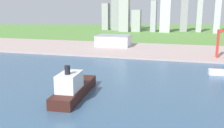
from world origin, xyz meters
TOP-DOWN VIEW (x-y plane):
  - ground_plane at (0.00, 300.00)m, footprint 2400.00×2400.00m
  - water_bay at (0.00, 240.00)m, footprint 840.00×360.00m
  - industrial_pier at (0.00, 490.00)m, footprint 840.00×140.00m
  - cargo_ship at (-45.73, 265.45)m, footprint 21.17×66.73m
  - warehouse_main at (-79.19, 513.92)m, footprint 56.96×41.11m
  - distant_skyline at (-65.04, 818.84)m, footprint 323.57×72.75m

SIDE VIEW (x-z plane):
  - ground_plane at x=0.00m, z-range 0.00..0.00m
  - water_bay at x=0.00m, z-range 0.00..0.15m
  - industrial_pier at x=0.00m, z-range 0.00..2.50m
  - cargo_ship at x=-45.73m, z-range -5.91..21.23m
  - warehouse_main at x=-79.19m, z-range 2.52..20.74m
  - distant_skyline at x=-65.04m, z-range -20.45..139.20m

